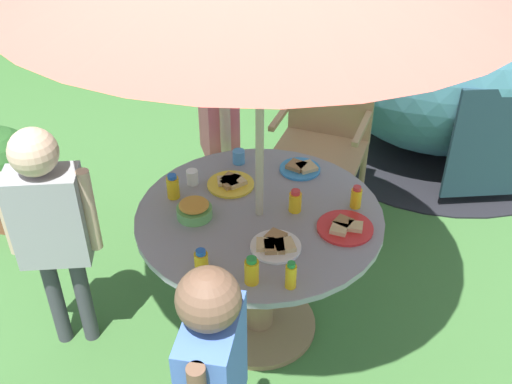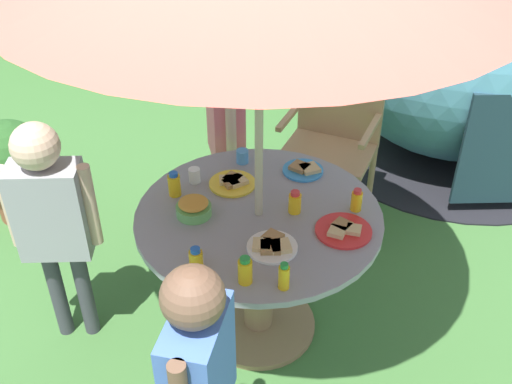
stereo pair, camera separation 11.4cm
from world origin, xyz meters
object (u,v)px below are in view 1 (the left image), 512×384
Objects in this scene: child_in_blue_shirt at (213,370)px; plate_near_right at (301,168)px; dome_tent at (457,34)px; juice_bottle_center_front at (252,271)px; plate_center_back at (345,227)px; wooden_chair at (325,129)px; child_in_grey_shirt at (49,217)px; garden_table at (259,250)px; juice_bottle_near_left at (356,197)px; juice_bottle_far_right at (291,276)px; potted_plant at (0,172)px; child_in_pink_shirt at (218,121)px; juice_bottle_mid_left at (201,262)px; juice_bottle_back_edge at (295,201)px; cup_far at (239,157)px; snack_bowl at (194,209)px; juice_bottle_mid_right at (173,187)px; cup_near at (192,177)px; plate_front_edge at (276,245)px; plate_far_left at (231,183)px.

child_in_blue_shirt reaches higher than plate_near_right.
dome_tent reaches higher than plate_near_right.
juice_bottle_center_front is (-1.07, -2.57, -0.05)m from dome_tent.
plate_center_back is 0.53m from juice_bottle_center_front.
wooden_chair is 0.81× the size of child_in_grey_shirt.
garden_table is 0.53m from juice_bottle_center_front.
wooden_chair is at bearing 100.21° from juice_bottle_near_left.
juice_bottle_center_front is (-0.15, 0.00, 0.00)m from juice_bottle_far_right.
plate_center_back reaches higher than potted_plant.
child_in_pink_shirt is 0.63m from plate_near_right.
wooden_chair is 9.03× the size of juice_bottle_mid_left.
child_in_pink_shirt is at bearing 12.35° from child_in_blue_shirt.
juice_bottle_back_edge is 1.56× the size of cup_far.
cup_far is at bearing 75.68° from snack_bowl.
child_in_grey_shirt is 0.57m from juice_bottle_mid_right.
juice_bottle_near_left reaches higher than garden_table.
snack_bowl is at bearing 18.83° from child_in_blue_shirt.
dome_tent reaches higher than juice_bottle_mid_right.
plate_center_back is 2.29× the size of juice_bottle_mid_left.
child_in_pink_shirt is at bearing -150.40° from dome_tent.
cup_far is at bearing 140.09° from plate_center_back.
juice_bottle_far_right is 1.00× the size of juice_bottle_mid_right.
potted_plant is 1.99m from juice_bottle_back_edge.
cup_near is at bearing 130.57° from juice_bottle_far_right.
juice_bottle_far_right is at bearing -0.46° from child_in_pink_shirt.
plate_front_edge is at bearing 111.22° from juice_bottle_far_right.
cup_near reaches higher than plate_center_back.
plate_far_left is (-0.42, -0.95, 0.20)m from wooden_chair.
juice_bottle_far_right reaches higher than cup_far.
child_in_grey_shirt is 1.10m from juice_bottle_back_edge.
plate_near_right is (0.18, 1.30, -0.02)m from child_in_blue_shirt.
dome_tent is 2.56m from juice_bottle_mid_right.
snack_bowl reaches higher than garden_table.
snack_bowl is (0.06, -0.84, 0.01)m from child_in_pink_shirt.
juice_bottle_near_left is 0.90× the size of juice_bottle_mid_right.
juice_bottle_back_edge reaches higher than cup_far.
child_in_blue_shirt is at bearing -51.43° from child_in_grey_shirt.
child_in_grey_shirt reaches higher than plate_near_right.
cup_far is at bearing 89.39° from juice_bottle_mid_left.
wooden_chair is 3.94× the size of plate_center_back.
snack_bowl is at bearing -165.71° from juice_bottle_near_left.
child_in_pink_shirt is 16.13× the size of cup_near.
juice_bottle_near_left is at bearing 41.22° from juice_bottle_mid_left.
wooden_chair reaches higher than juice_bottle_mid_left.
juice_bottle_near_left is (2.13, -0.53, 0.41)m from potted_plant.
plate_center_back is 0.44m from juice_bottle_far_right.
garden_table is at bearing 114.32° from plate_front_edge.
juice_bottle_near_left is 0.62m from juice_bottle_far_right.
garden_table is 0.93× the size of child_in_grey_shirt.
child_in_grey_shirt is (0.79, -0.86, 0.40)m from potted_plant.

